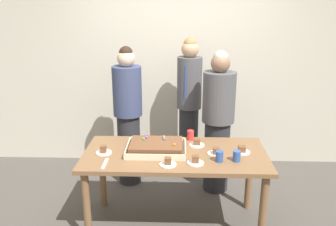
% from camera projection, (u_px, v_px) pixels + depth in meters
% --- Properties ---
extents(ground_plane, '(12.00, 12.00, 0.00)m').
position_uv_depth(ground_plane, '(175.00, 224.00, 3.58)').
color(ground_plane, '#4C4742').
extents(interior_back_panel, '(8.00, 0.12, 3.00)m').
position_uv_depth(interior_back_panel, '(177.00, 55.00, 4.65)').
color(interior_back_panel, beige).
rests_on(interior_back_panel, ground_plane).
extents(party_table, '(1.75, 0.83, 0.80)m').
position_uv_depth(party_table, '(175.00, 162.00, 3.37)').
color(party_table, brown).
rests_on(party_table, ground_plane).
extents(sheet_cake, '(0.57, 0.43, 0.11)m').
position_uv_depth(sheet_cake, '(156.00, 147.00, 3.37)').
color(sheet_cake, beige).
rests_on(sheet_cake, party_table).
extents(plated_slice_near_left, '(0.15, 0.15, 0.07)m').
position_uv_depth(plated_slice_near_left, '(216.00, 152.00, 3.30)').
color(plated_slice_near_left, white).
rests_on(plated_slice_near_left, party_table).
extents(plated_slice_near_right, '(0.15, 0.15, 0.07)m').
position_uv_depth(plated_slice_near_right, '(168.00, 163.00, 3.09)').
color(plated_slice_near_right, white).
rests_on(plated_slice_near_right, party_table).
extents(plated_slice_far_left, '(0.15, 0.15, 0.07)m').
position_uv_depth(plated_slice_far_left, '(196.00, 161.00, 3.12)').
color(plated_slice_far_left, white).
rests_on(plated_slice_far_left, party_table).
extents(plated_slice_far_right, '(0.15, 0.15, 0.07)m').
position_uv_depth(plated_slice_far_right, '(242.00, 150.00, 3.34)').
color(plated_slice_far_right, white).
rests_on(plated_slice_far_right, party_table).
extents(plated_slice_center_front, '(0.15, 0.15, 0.08)m').
position_uv_depth(plated_slice_center_front, '(104.00, 151.00, 3.32)').
color(plated_slice_center_front, white).
rests_on(plated_slice_center_front, party_table).
extents(plated_slice_center_back, '(0.15, 0.15, 0.07)m').
position_uv_depth(plated_slice_center_back, '(197.00, 143.00, 3.51)').
color(plated_slice_center_back, white).
rests_on(plated_slice_center_back, party_table).
extents(drink_cup_nearest, '(0.07, 0.07, 0.10)m').
position_uv_depth(drink_cup_nearest, '(219.00, 156.00, 3.15)').
color(drink_cup_nearest, '#2D5199').
rests_on(drink_cup_nearest, party_table).
extents(drink_cup_middle, '(0.07, 0.07, 0.10)m').
position_uv_depth(drink_cup_middle, '(237.00, 156.00, 3.15)').
color(drink_cup_middle, '#2D5199').
rests_on(drink_cup_middle, party_table).
extents(drink_cup_far_end, '(0.07, 0.07, 0.10)m').
position_uv_depth(drink_cup_far_end, '(190.00, 135.00, 3.65)').
color(drink_cup_far_end, red).
rests_on(drink_cup_far_end, party_table).
extents(cake_server_utensil, '(0.03, 0.20, 0.01)m').
position_uv_depth(cake_server_utensil, '(105.00, 164.00, 3.11)').
color(cake_server_utensil, silver).
rests_on(cake_server_utensil, party_table).
extents(person_serving_front, '(0.34, 0.34, 1.70)m').
position_uv_depth(person_serving_front, '(128.00, 115.00, 4.18)').
color(person_serving_front, '#28282D').
rests_on(person_serving_front, ground_plane).
extents(person_green_shirt_behind, '(0.30, 0.30, 1.77)m').
position_uv_depth(person_green_shirt_behind, '(189.00, 105.00, 4.37)').
color(person_green_shirt_behind, '#28282D').
rests_on(person_green_shirt_behind, ground_plane).
extents(person_striped_tie_right, '(0.37, 0.37, 1.67)m').
position_uv_depth(person_striped_tie_right, '(218.00, 121.00, 4.02)').
color(person_striped_tie_right, '#28282D').
rests_on(person_striped_tie_right, ground_plane).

